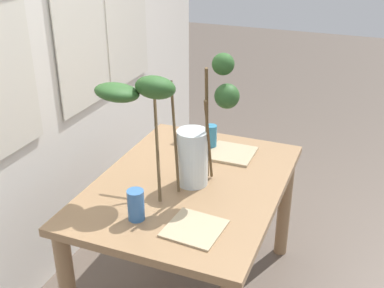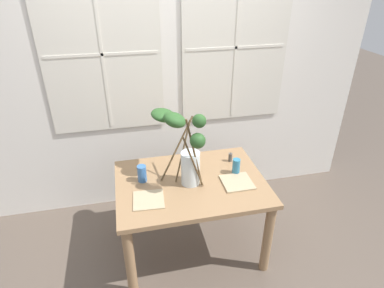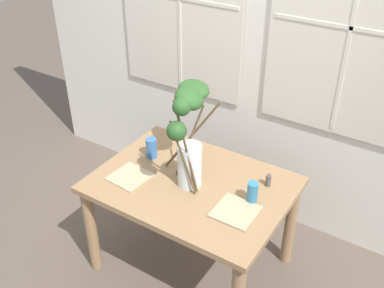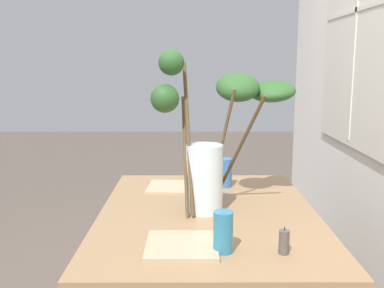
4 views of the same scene
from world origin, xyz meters
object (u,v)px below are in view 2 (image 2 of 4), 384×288
at_px(dining_table, 191,193).
at_px(drinking_glass_blue_right, 236,166).
at_px(plate_square_right, 237,182).
at_px(pillar_candle, 230,157).
at_px(vase_with_branches, 183,145).
at_px(plate_square_left, 149,200).
at_px(drinking_glass_blue_left, 142,174).

relative_size(dining_table, drinking_glass_blue_right, 8.84).
distance_m(drinking_glass_blue_right, plate_square_right, 0.16).
relative_size(drinking_glass_blue_right, pillar_candle, 1.51).
distance_m(vase_with_branches, plate_square_left, 0.51).
relative_size(drinking_glass_blue_right, plate_square_right, 0.57).
distance_m(dining_table, vase_with_branches, 0.46).
xyz_separation_m(drinking_glass_blue_right, plate_square_right, (-0.04, -0.14, -0.06)).
bearing_deg(drinking_glass_blue_right, plate_square_right, -104.94).
bearing_deg(drinking_glass_blue_right, drinking_glass_blue_left, 175.43).
bearing_deg(plate_square_right, pillar_candle, 81.13).
relative_size(drinking_glass_blue_left, drinking_glass_blue_right, 1.03).
bearing_deg(dining_table, plate_square_right, -15.77).
bearing_deg(plate_square_right, drinking_glass_blue_left, 165.13).
xyz_separation_m(dining_table, drinking_glass_blue_right, (0.41, 0.03, 0.19)).
bearing_deg(drinking_glass_blue_left, dining_table, -14.02).
bearing_deg(pillar_candle, drinking_glass_blue_right, -94.51).
bearing_deg(drinking_glass_blue_left, vase_with_branches, -8.38).
xyz_separation_m(drinking_glass_blue_right, pillar_candle, (0.02, 0.20, -0.03)).
height_order(drinking_glass_blue_right, plate_square_right, drinking_glass_blue_right).
height_order(dining_table, plate_square_right, plate_square_right).
bearing_deg(plate_square_left, drinking_glass_blue_left, 94.69).
xyz_separation_m(drinking_glass_blue_left, plate_square_right, (0.76, -0.20, -0.07)).
distance_m(vase_with_branches, drinking_glass_blue_left, 0.43).
height_order(vase_with_branches, plate_square_left, vase_with_branches).
distance_m(dining_table, drinking_glass_blue_right, 0.45).
relative_size(vase_with_branches, plate_square_left, 2.90).
height_order(dining_table, vase_with_branches, vase_with_branches).
bearing_deg(vase_with_branches, drinking_glass_blue_right, -1.72).
xyz_separation_m(dining_table, drinking_glass_blue_left, (-0.39, 0.10, 0.19)).
relative_size(vase_with_branches, drinking_glass_blue_right, 4.87).
bearing_deg(plate_square_left, drinking_glass_blue_right, 14.74).
xyz_separation_m(drinking_glass_blue_left, plate_square_left, (0.02, -0.27, -0.07)).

